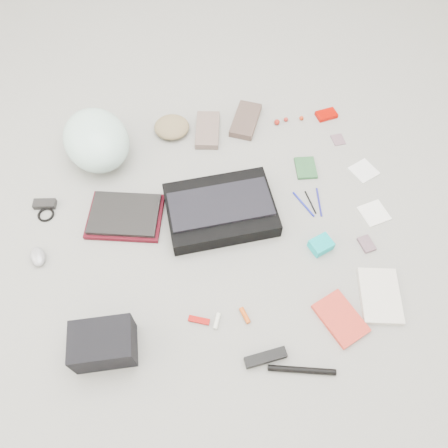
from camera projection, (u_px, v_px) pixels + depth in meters
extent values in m
plane|color=gray|center=(224.00, 230.00, 1.87)|extent=(4.00, 4.00, 0.00)
cube|color=black|center=(221.00, 210.00, 1.88)|extent=(0.46, 0.33, 0.08)
cube|color=black|center=(220.00, 204.00, 1.84)|extent=(0.43, 0.20, 0.01)
cube|color=#4F0B15|center=(125.00, 217.00, 1.89)|extent=(0.37, 0.31, 0.02)
cube|color=black|center=(124.00, 214.00, 1.87)|extent=(0.33, 0.28, 0.02)
ellipsoid|color=#C6F5E7|center=(96.00, 140.00, 1.99)|extent=(0.38, 0.43, 0.22)
ellipsoid|color=#897650|center=(172.00, 127.00, 2.13)|extent=(0.21, 0.20, 0.06)
cube|color=#79635A|center=(208.00, 130.00, 2.14)|extent=(0.16, 0.24, 0.03)
cube|color=brown|center=(246.00, 120.00, 2.18)|extent=(0.20, 0.25, 0.03)
cube|color=black|center=(45.00, 204.00, 1.92)|extent=(0.10, 0.06, 0.03)
torus|color=black|center=(46.00, 215.00, 1.90)|extent=(0.08, 0.08, 0.01)
ellipsoid|color=#99989E|center=(38.00, 256.00, 1.78)|extent=(0.08, 0.11, 0.04)
cube|color=black|center=(104.00, 344.00, 1.54)|extent=(0.23, 0.17, 0.14)
cube|color=#9E0703|center=(199.00, 320.00, 1.66)|extent=(0.08, 0.05, 0.01)
cylinder|color=silver|center=(217.00, 321.00, 1.65)|extent=(0.04, 0.06, 0.02)
cylinder|color=#CB4D11|center=(245.00, 315.00, 1.66)|extent=(0.03, 0.07, 0.02)
cube|color=black|center=(266.00, 358.00, 1.57)|extent=(0.16, 0.05, 0.03)
cylinder|color=black|center=(302.00, 370.00, 1.56)|extent=(0.24, 0.09, 0.02)
cube|color=red|center=(341.00, 318.00, 1.66)|extent=(0.19, 0.23, 0.02)
cube|color=beige|center=(380.00, 296.00, 1.70)|extent=(0.20, 0.26, 0.02)
cube|color=#285930|center=(306.00, 168.00, 2.03)|extent=(0.11, 0.13, 0.01)
cylinder|color=#141BA3|center=(303.00, 204.00, 1.93)|extent=(0.06, 0.14, 0.01)
cylinder|color=black|center=(310.00, 202.00, 1.94)|extent=(0.02, 0.12, 0.01)
cylinder|color=navy|center=(319.00, 202.00, 1.94)|extent=(0.03, 0.15, 0.01)
cube|color=#04B9BC|center=(321.00, 245.00, 1.81)|extent=(0.11, 0.09, 0.04)
cube|color=#765966|center=(366.00, 244.00, 1.82)|extent=(0.06, 0.08, 0.01)
cube|color=white|center=(364.00, 171.00, 2.03)|extent=(0.14, 0.14, 0.01)
cube|color=white|center=(374.00, 213.00, 1.91)|extent=(0.13, 0.13, 0.01)
sphere|color=#9E1D13|center=(277.00, 122.00, 2.17)|extent=(0.03, 0.03, 0.03)
sphere|color=maroon|center=(286.00, 119.00, 2.19)|extent=(0.03, 0.03, 0.02)
sphere|color=#B33012|center=(301.00, 118.00, 2.19)|extent=(0.02, 0.02, 0.02)
cube|color=#B30900|center=(326.00, 115.00, 2.20)|extent=(0.11, 0.08, 0.02)
cube|color=slate|center=(338.00, 140.00, 2.13)|extent=(0.06, 0.07, 0.00)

